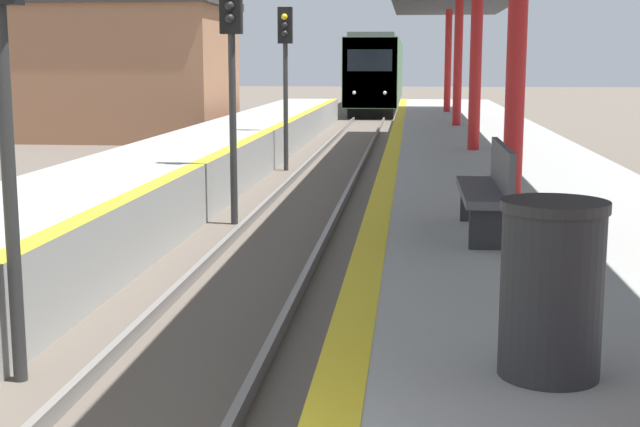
{
  "coord_description": "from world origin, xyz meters",
  "views": [
    {
      "loc": [
        2.02,
        -2.66,
        2.76
      ],
      "look_at": [
        -0.48,
        21.78,
        -1.42
      ],
      "focal_mm": 50.0,
      "sensor_mm": 36.0,
      "label": 1
    }
  ],
  "objects_px": {
    "signal_near": "(0,45)",
    "signal_far": "(285,57)",
    "train": "(378,73)",
    "trash_bin": "(551,289)",
    "bench": "(489,186)",
    "signal_mid": "(232,54)"
  },
  "relations": [
    {
      "from": "signal_near",
      "to": "signal_far",
      "type": "bearing_deg",
      "value": 89.34
    },
    {
      "from": "train",
      "to": "trash_bin",
      "type": "relative_size",
      "value": 20.13
    },
    {
      "from": "signal_far",
      "to": "bench",
      "type": "relative_size",
      "value": 2.18
    },
    {
      "from": "trash_bin",
      "to": "signal_mid",
      "type": "bearing_deg",
      "value": 110.82
    },
    {
      "from": "signal_far",
      "to": "trash_bin",
      "type": "xyz_separation_m",
      "value": [
        3.99,
        -17.75,
        -1.37
      ]
    },
    {
      "from": "train",
      "to": "signal_far",
      "type": "bearing_deg",
      "value": -92.25
    },
    {
      "from": "signal_near",
      "to": "signal_mid",
      "type": "distance_m",
      "value": 7.75
    },
    {
      "from": "signal_far",
      "to": "trash_bin",
      "type": "distance_m",
      "value": 18.24
    },
    {
      "from": "signal_near",
      "to": "signal_far",
      "type": "relative_size",
      "value": 1.0
    },
    {
      "from": "signal_near",
      "to": "trash_bin",
      "type": "relative_size",
      "value": 4.15
    },
    {
      "from": "train",
      "to": "trash_bin",
      "type": "xyz_separation_m",
      "value": [
        2.81,
        -47.85,
        -0.61
      ]
    },
    {
      "from": "signal_near",
      "to": "signal_mid",
      "type": "relative_size",
      "value": 1.0
    },
    {
      "from": "train",
      "to": "signal_near",
      "type": "distance_m",
      "value": 45.62
    },
    {
      "from": "signal_near",
      "to": "signal_mid",
      "type": "bearing_deg",
      "value": 87.29
    },
    {
      "from": "signal_far",
      "to": "trash_bin",
      "type": "relative_size",
      "value": 4.15
    },
    {
      "from": "signal_mid",
      "to": "signal_far",
      "type": "relative_size",
      "value": 1.0
    },
    {
      "from": "train",
      "to": "signal_near",
      "type": "height_order",
      "value": "train"
    },
    {
      "from": "bench",
      "to": "signal_far",
      "type": "bearing_deg",
      "value": 106.43
    },
    {
      "from": "signal_mid",
      "to": "signal_near",
      "type": "bearing_deg",
      "value": -92.71
    },
    {
      "from": "train",
      "to": "bench",
      "type": "bearing_deg",
      "value": -86.31
    },
    {
      "from": "signal_mid",
      "to": "trash_bin",
      "type": "distance_m",
      "value": 10.79
    },
    {
      "from": "signal_far",
      "to": "signal_near",
      "type": "bearing_deg",
      "value": -90.66
    }
  ]
}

